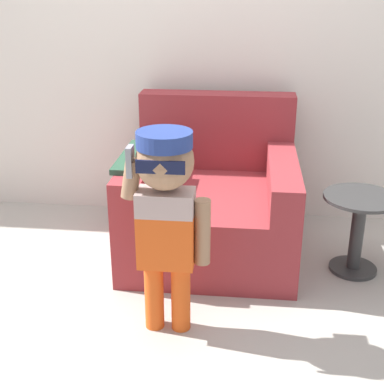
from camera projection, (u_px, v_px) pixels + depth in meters
name	position (u px, v px, depth m)	size (l,w,h in m)	color
ground_plane	(177.00, 256.00, 3.18)	(10.00, 10.00, 0.00)	#ADA89E
wall_back	(190.00, 18.00, 3.34)	(10.00, 0.05, 2.60)	silver
armchair	(212.00, 201.00, 3.19)	(0.98, 1.01, 0.87)	maroon
person_child	(166.00, 203.00, 2.30)	(0.39, 0.29, 0.96)	#E05119
side_table	(358.00, 226.00, 2.93)	(0.41, 0.41, 0.45)	#333333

